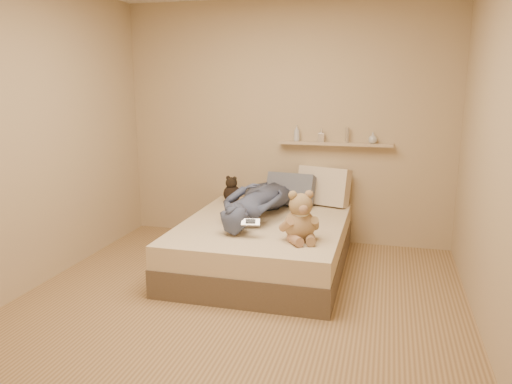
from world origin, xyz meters
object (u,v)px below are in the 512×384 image
(pillow_cream, at_px, (323,186))
(person, at_px, (258,199))
(teddy_bear, at_px, (300,220))
(dark_plush, at_px, (232,191))
(bed, at_px, (264,245))
(wall_shelf, at_px, (335,144))
(game_console, at_px, (251,222))
(pillow_grey, at_px, (290,190))

(pillow_cream, bearing_deg, person, -129.47)
(teddy_bear, xyz_separation_m, dark_plush, (-0.96, 1.15, -0.05))
(bed, distance_m, wall_shelf, 1.38)
(teddy_bear, height_order, dark_plush, teddy_bear)
(bed, relative_size, game_console, 11.42)
(bed, distance_m, pillow_cream, 1.04)
(person, bearing_deg, bed, 125.94)
(bed, relative_size, dark_plush, 6.48)
(teddy_bear, bearing_deg, dark_plush, 129.86)
(pillow_cream, bearing_deg, teddy_bear, -90.99)
(teddy_bear, relative_size, wall_shelf, 0.36)
(teddy_bear, distance_m, person, 0.82)
(bed, bearing_deg, pillow_cream, 61.43)
(game_console, xyz_separation_m, pillow_grey, (0.10, 1.20, 0.03))
(wall_shelf, bearing_deg, dark_plush, -167.81)
(pillow_grey, height_order, person, pillow_grey)
(dark_plush, bearing_deg, wall_shelf, 12.19)
(pillow_cream, height_order, person, pillow_cream)
(pillow_cream, bearing_deg, bed, -118.57)
(game_console, bearing_deg, dark_plush, 114.57)
(game_console, relative_size, dark_plush, 0.57)
(bed, height_order, pillow_grey, pillow_grey)
(bed, bearing_deg, wall_shelf, 58.82)
(bed, distance_m, dark_plush, 0.93)
(dark_plush, relative_size, person, 0.20)
(game_console, height_order, teddy_bear, teddy_bear)
(game_console, distance_m, dark_plush, 1.30)
(bed, xyz_separation_m, wall_shelf, (0.55, 0.91, 0.88))
(teddy_bear, bearing_deg, person, 129.57)
(bed, xyz_separation_m, teddy_bear, (0.43, -0.47, 0.40))
(person, xyz_separation_m, wall_shelf, (0.65, 0.74, 0.48))
(pillow_grey, xyz_separation_m, person, (-0.21, -0.52, 0.00))
(game_console, height_order, pillow_grey, pillow_grey)
(game_console, xyz_separation_m, teddy_bear, (0.42, 0.04, 0.04))
(game_console, height_order, pillow_cream, pillow_cream)
(teddy_bear, distance_m, pillow_cream, 1.30)
(game_console, xyz_separation_m, dark_plush, (-0.54, 1.18, -0.01))
(game_console, bearing_deg, person, 99.17)
(wall_shelf, bearing_deg, game_console, -110.80)
(teddy_bear, relative_size, dark_plush, 1.48)
(bed, distance_m, pillow_grey, 0.80)
(teddy_bear, height_order, wall_shelf, wall_shelf)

